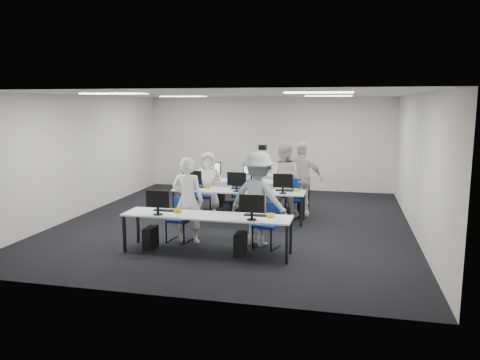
% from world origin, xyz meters
% --- Properties ---
extents(room, '(9.00, 9.02, 3.00)m').
position_xyz_m(room, '(0.00, 0.00, 1.50)').
color(room, black).
rests_on(room, ground).
extents(ceiling_panels, '(5.20, 4.60, 0.02)m').
position_xyz_m(ceiling_panels, '(0.00, 0.00, 2.98)').
color(ceiling_panels, white).
rests_on(ceiling_panels, room).
extents(desk_front, '(3.20, 0.70, 0.73)m').
position_xyz_m(desk_front, '(0.00, -2.40, 0.68)').
color(desk_front, white).
rests_on(desk_front, ground).
extents(desk_mid, '(3.20, 0.70, 0.73)m').
position_xyz_m(desk_mid, '(0.00, 0.20, 0.68)').
color(desk_mid, white).
rests_on(desk_mid, ground).
extents(desk_back, '(3.20, 0.70, 0.73)m').
position_xyz_m(desk_back, '(0.00, 1.60, 0.68)').
color(desk_back, white).
rests_on(desk_back, ground).
extents(equipment_front, '(2.51, 0.41, 1.19)m').
position_xyz_m(equipment_front, '(-0.19, -2.42, 0.36)').
color(equipment_front, '#0D63B0').
rests_on(equipment_front, desk_front).
extents(equipment_mid, '(2.91, 0.41, 1.19)m').
position_xyz_m(equipment_mid, '(-0.19, 0.18, 0.36)').
color(equipment_mid, white).
rests_on(equipment_mid, desk_mid).
extents(equipment_back, '(2.91, 0.41, 1.19)m').
position_xyz_m(equipment_back, '(0.19, 1.62, 0.36)').
color(equipment_back, white).
rests_on(equipment_back, desk_back).
extents(chair_0, '(0.48, 0.52, 0.89)m').
position_xyz_m(chair_0, '(-0.76, -1.81, 0.28)').
color(chair_0, navy).
rests_on(chair_0, ground).
extents(chair_1, '(0.53, 0.56, 0.87)m').
position_xyz_m(chair_1, '(1.05, -1.83, 0.28)').
color(chair_1, navy).
rests_on(chair_1, ground).
extents(chair_2, '(0.52, 0.55, 0.85)m').
position_xyz_m(chair_2, '(-1.06, 0.70, 0.27)').
color(chair_2, navy).
rests_on(chair_2, ground).
extents(chair_3, '(0.45, 0.48, 0.86)m').
position_xyz_m(chair_3, '(0.08, 0.79, 0.27)').
color(chair_3, navy).
rests_on(chair_3, ground).
extents(chair_4, '(0.45, 0.48, 0.81)m').
position_xyz_m(chair_4, '(1.24, 0.80, 0.26)').
color(chair_4, navy).
rests_on(chair_4, ground).
extents(chair_5, '(0.45, 0.49, 0.87)m').
position_xyz_m(chair_5, '(-1.23, 1.11, 0.27)').
color(chair_5, navy).
rests_on(chair_5, ground).
extents(chair_6, '(0.46, 0.49, 0.87)m').
position_xyz_m(chair_6, '(-0.09, 0.96, 0.28)').
color(chair_6, navy).
rests_on(chair_6, ground).
extents(chair_7, '(0.47, 0.51, 0.95)m').
position_xyz_m(chair_7, '(1.21, 1.08, 0.30)').
color(chair_7, navy).
rests_on(chair_7, ground).
extents(handbag, '(0.38, 0.30, 0.27)m').
position_xyz_m(handbag, '(-1.45, 0.18, 0.87)').
color(handbag, olive).
rests_on(handbag, desk_mid).
extents(student_0, '(0.65, 0.43, 1.75)m').
position_xyz_m(student_0, '(-0.57, -1.85, 0.87)').
color(student_0, silver).
rests_on(student_0, ground).
extents(student_1, '(0.99, 0.82, 1.86)m').
position_xyz_m(student_1, '(1.00, 0.80, 0.93)').
color(student_1, silver).
rests_on(student_1, ground).
extents(student_2, '(0.87, 0.68, 1.56)m').
position_xyz_m(student_2, '(-0.98, 0.91, 0.78)').
color(student_2, silver).
rests_on(student_2, ground).
extents(student_3, '(1.15, 0.62, 1.86)m').
position_xyz_m(student_3, '(1.41, 1.03, 0.93)').
color(student_3, silver).
rests_on(student_3, ground).
extents(photographer, '(1.35, 0.99, 1.88)m').
position_xyz_m(photographer, '(0.85, -1.70, 0.94)').
color(photographer, gray).
rests_on(photographer, ground).
extents(dslr_camera, '(0.18, 0.21, 0.10)m').
position_xyz_m(dslr_camera, '(0.90, -1.53, 1.94)').
color(dslr_camera, black).
rests_on(dslr_camera, photographer).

